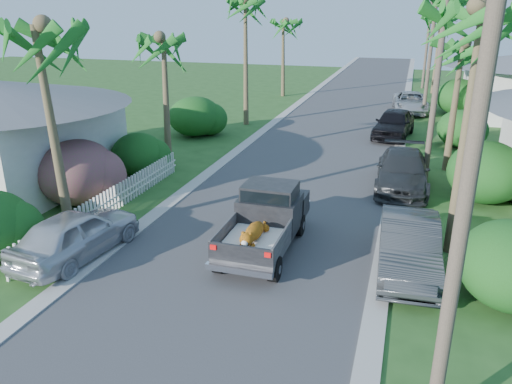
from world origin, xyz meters
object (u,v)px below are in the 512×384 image
(parked_car_rd, at_px, (411,103))
(parked_car_rf, at_px, (394,124))
(palm_r_b, at_px, (463,44))
(utility_pole_b, at_px, (437,79))
(palm_l_d, at_px, (284,21))
(palm_l_a, at_px, (38,26))
(palm_r_a, at_px, (484,9))
(parked_car_rn, at_px, (409,246))
(parked_car_rm, at_px, (403,171))
(pickup_truck, at_px, (267,217))
(palm_l_b, at_px, (162,38))
(utility_pole_c, at_px, (430,52))
(palm_r_d, at_px, (441,17))
(parked_car_ln, at_px, (76,234))
(utility_pole_d, at_px, (428,40))
(utility_pole_a, at_px, (466,199))
(palm_l_c, at_px, (245,1))

(parked_car_rd, bearing_deg, parked_car_rf, -100.33)
(palm_r_b, height_order, utility_pole_b, utility_pole_b)
(palm_l_d, distance_m, utility_pole_b, 24.31)
(palm_l_a, distance_m, palm_r_a, 12.86)
(parked_car_rn, distance_m, parked_car_rf, 17.08)
(parked_car_rn, bearing_deg, palm_l_d, 108.41)
(parked_car_rn, bearing_deg, palm_r_b, 79.04)
(parked_car_rm, bearing_deg, parked_car_rd, 88.61)
(palm_l_a, distance_m, palm_r_b, 17.57)
(pickup_truck, relative_size, palm_l_b, 0.69)
(parked_car_rf, bearing_deg, palm_r_b, -57.86)
(pickup_truck, distance_m, utility_pole_c, 24.28)
(parked_car_rn, xyz_separation_m, palm_l_a, (-11.20, -1.09, 6.14))
(palm_l_b, relative_size, palm_r_d, 0.93)
(palm_l_d, bearing_deg, utility_pole_c, -26.38)
(palm_l_a, xyz_separation_m, palm_l_b, (-0.60, 9.00, -0.79))
(pickup_truck, distance_m, parked_car_rf, 16.92)
(parked_car_rf, bearing_deg, parked_car_rm, -77.64)
(parked_car_rf, distance_m, palm_r_a, 16.68)
(parked_car_rn, xyz_separation_m, utility_pole_c, (0.60, 23.91, 3.81))
(parked_car_ln, distance_m, palm_l_a, 6.36)
(parked_car_rn, bearing_deg, utility_pole_b, 83.53)
(utility_pole_d, bearing_deg, parked_car_rf, -94.73)
(parked_car_rm, xyz_separation_m, palm_l_b, (-11.39, 0.32, 5.36))
(palm_r_b, bearing_deg, parked_car_rd, 97.61)
(parked_car_ln, height_order, utility_pole_d, utility_pole_d)
(utility_pole_a, bearing_deg, palm_r_d, 88.77)
(palm_r_a, xyz_separation_m, palm_r_d, (0.20, 34.00, -0.69))
(parked_car_rf, height_order, utility_pole_d, utility_pole_d)
(palm_r_d, height_order, utility_pole_b, utility_pole_b)
(parked_car_rf, distance_m, utility_pole_b, 9.13)
(parked_car_rf, relative_size, utility_pole_d, 0.56)
(parked_car_rm, relative_size, utility_pole_c, 0.60)
(palm_r_b, relative_size, utility_pole_b, 0.80)
(parked_car_rf, xyz_separation_m, palm_l_b, (-10.59, -9.13, 5.30))
(palm_l_a, height_order, palm_l_d, palm_l_a)
(parked_car_ln, bearing_deg, parked_car_rn, -160.76)
(parked_car_rn, xyz_separation_m, parked_car_ln, (-10.00, -2.15, -0.02))
(palm_l_a, bearing_deg, palm_l_d, 90.55)
(pickup_truck, height_order, palm_l_c, palm_l_c)
(parked_car_rf, distance_m, palm_l_b, 14.95)
(palm_r_a, bearing_deg, utility_pole_c, 91.82)
(parked_car_rd, height_order, palm_l_b, palm_l_b)
(parked_car_rn, bearing_deg, palm_r_a, 53.17)
(palm_l_d, relative_size, utility_pole_a, 0.86)
(parked_car_ln, relative_size, utility_pole_a, 0.51)
(palm_l_c, xyz_separation_m, palm_r_b, (12.60, -7.00, -1.96))
(parked_car_rn, height_order, palm_l_d, palm_l_d)
(utility_pole_a, bearing_deg, parked_car_rd, 91.73)
(pickup_truck, relative_size, palm_r_d, 0.64)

